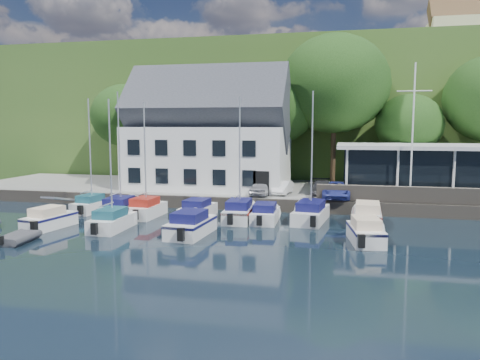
% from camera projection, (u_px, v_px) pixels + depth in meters
% --- Properties ---
extents(ground, '(180.00, 180.00, 0.00)m').
position_uv_depth(ground, '(249.00, 248.00, 25.45)').
color(ground, black).
rests_on(ground, ground).
extents(quay, '(60.00, 13.00, 1.00)m').
position_uv_depth(quay, '(287.00, 194.00, 42.36)').
color(quay, gray).
rests_on(quay, ground).
extents(quay_face, '(60.00, 0.30, 1.00)m').
position_uv_depth(quay_face, '(277.00, 206.00, 36.06)').
color(quay_face, '#5B5349').
rests_on(quay_face, ground).
extents(hillside, '(160.00, 75.00, 16.00)m').
position_uv_depth(hillside, '(316.00, 118.00, 84.63)').
color(hillside, '#325720').
rests_on(hillside, ground).
extents(field_patch, '(50.00, 30.00, 0.30)m').
position_uv_depth(field_patch, '(362.00, 75.00, 89.72)').
color(field_patch, olive).
rests_on(field_patch, hillside).
extents(farmhouse, '(10.40, 7.00, 8.20)m').
position_uv_depth(farmhouse, '(465.00, 33.00, 68.81)').
color(farmhouse, beige).
rests_on(farmhouse, hillside).
extents(harbor_building, '(14.40, 8.20, 8.70)m').
position_uv_depth(harbor_building, '(209.00, 140.00, 42.32)').
color(harbor_building, white).
rests_on(harbor_building, quay).
extents(club_pavilion, '(13.20, 7.20, 4.10)m').
position_uv_depth(club_pavilion, '(419.00, 170.00, 38.25)').
color(club_pavilion, black).
rests_on(club_pavilion, quay).
extents(seawall, '(18.00, 0.50, 1.20)m').
position_uv_depth(seawall, '(443.00, 196.00, 33.75)').
color(seawall, '#5B5349').
rests_on(seawall, quay).
extents(gangway, '(1.20, 6.00, 1.40)m').
position_uv_depth(gangway, '(71.00, 208.00, 37.71)').
color(gangway, silver).
rests_on(gangway, ground).
extents(car_silver, '(1.55, 3.84, 1.31)m').
position_uv_depth(car_silver, '(261.00, 187.00, 38.24)').
color(car_silver, silver).
rests_on(car_silver, quay).
extents(car_white, '(1.61, 3.42, 1.08)m').
position_uv_depth(car_white, '(283.00, 188.00, 38.63)').
color(car_white, white).
rests_on(car_white, quay).
extents(car_dgrey, '(2.17, 4.50, 1.26)m').
position_uv_depth(car_dgrey, '(322.00, 188.00, 37.56)').
color(car_dgrey, '#2F3035').
rests_on(car_dgrey, quay).
extents(car_blue, '(1.61, 3.98, 1.36)m').
position_uv_depth(car_blue, '(336.00, 189.00, 36.47)').
color(car_blue, navy).
rests_on(car_blue, quay).
extents(flagpole, '(2.44, 0.20, 10.17)m').
position_uv_depth(flagpole, '(413.00, 133.00, 34.21)').
color(flagpole, white).
rests_on(flagpole, quay).
extents(tree_0, '(7.28, 7.28, 9.95)m').
position_uv_depth(tree_0, '(126.00, 132.00, 49.41)').
color(tree_0, black).
rests_on(tree_0, quay).
extents(tree_1, '(7.29, 7.29, 9.96)m').
position_uv_depth(tree_1, '(169.00, 132.00, 49.69)').
color(tree_1, black).
rests_on(tree_1, quay).
extents(tree_2, '(8.23, 8.23, 11.25)m').
position_uv_depth(tree_2, '(275.00, 126.00, 45.67)').
color(tree_2, black).
rests_on(tree_2, quay).
extents(tree_3, '(10.44, 10.44, 14.26)m').
position_uv_depth(tree_3, '(334.00, 110.00, 44.75)').
color(tree_3, black).
rests_on(tree_3, quay).
extents(tree_4, '(6.26, 6.26, 8.55)m').
position_uv_depth(tree_4, '(409.00, 140.00, 43.69)').
color(tree_4, black).
rests_on(tree_4, quay).
extents(boat_r1_0, '(2.22, 5.40, 8.42)m').
position_uv_depth(boat_r1_0, '(90.00, 158.00, 35.68)').
color(boat_r1_0, silver).
rests_on(boat_r1_0, ground).
extents(boat_r1_1, '(2.49, 6.23, 8.66)m').
position_uv_depth(boat_r1_1, '(119.00, 157.00, 34.19)').
color(boat_r1_1, silver).
rests_on(boat_r1_1, ground).
extents(boat_r1_2, '(2.17, 5.44, 8.91)m').
position_uv_depth(boat_r1_2, '(145.00, 156.00, 33.70)').
color(boat_r1_2, silver).
rests_on(boat_r1_2, ground).
extents(boat_r1_3, '(2.30, 5.58, 1.35)m').
position_uv_depth(boat_r1_3, '(198.00, 208.00, 34.09)').
color(boat_r1_3, silver).
rests_on(boat_r1_3, ground).
extents(boat_r1_4, '(2.21, 6.44, 9.23)m').
position_uv_depth(boat_r1_4, '(240.00, 155.00, 32.40)').
color(boat_r1_4, silver).
rests_on(boat_r1_4, ground).
extents(boat_r1_5, '(1.99, 5.29, 1.34)m').
position_uv_depth(boat_r1_5, '(265.00, 212.00, 32.34)').
color(boat_r1_5, silver).
rests_on(boat_r1_5, ground).
extents(boat_r1_6, '(2.89, 6.99, 9.14)m').
position_uv_depth(boat_r1_6, '(312.00, 156.00, 31.97)').
color(boat_r1_6, silver).
rests_on(boat_r1_6, ground).
extents(boat_r1_7, '(2.23, 6.22, 1.55)m').
position_uv_depth(boat_r1_7, '(367.00, 213.00, 31.47)').
color(boat_r1_7, silver).
rests_on(boat_r1_7, ground).
extents(boat_r2_0, '(2.53, 5.54, 1.44)m').
position_uv_depth(boat_r2_0, '(49.00, 217.00, 30.37)').
color(boat_r2_0, silver).
rests_on(boat_r2_0, ground).
extents(boat_r2_1, '(1.97, 5.73, 8.64)m').
position_uv_depth(boat_r2_1, '(110.00, 163.00, 29.53)').
color(boat_r2_1, silver).
rests_on(boat_r2_1, ground).
extents(boat_r2_2, '(2.53, 6.11, 1.54)m').
position_uv_depth(boat_r2_2, '(191.00, 223.00, 28.44)').
color(boat_r2_2, silver).
rests_on(boat_r2_2, ground).
extents(boat_r2_4, '(2.55, 5.42, 1.51)m').
position_uv_depth(boat_r2_4, '(366.00, 230.00, 26.64)').
color(boat_r2_4, silver).
rests_on(boat_r2_4, ground).
extents(dinghy_1, '(1.87, 2.87, 0.64)m').
position_uv_depth(dinghy_1, '(18.00, 237.00, 26.80)').
color(dinghy_1, '#393A3E').
rests_on(dinghy_1, ground).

